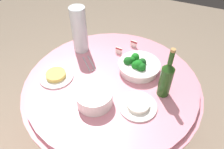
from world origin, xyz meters
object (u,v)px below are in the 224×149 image
decorative_fruit_vase (80,32)px  food_plate_noodles (56,76)px  label_placard_mid (119,50)px  wine_bottle (166,78)px  food_plate_rice (138,105)px  plate_stack (94,97)px  serving_tongs (89,64)px  label_placard_front (134,44)px  broccoli_bowl (138,66)px

decorative_fruit_vase → food_plate_noodles: (0.00, 0.33, -0.14)m
food_plate_noodles → label_placard_mid: label_placard_mid is taller
wine_bottle → food_plate_rice: (0.11, 0.16, -0.12)m
wine_bottle → food_plate_rice: wine_bottle is taller
plate_stack → label_placard_mid: size_ratio=3.82×
food_plate_noodles → serving_tongs: bearing=-123.5°
decorative_fruit_vase → label_placard_mid: decorative_fruit_vase is taller
food_plate_rice → label_placard_mid: 0.50m
serving_tongs → label_placard_front: size_ratio=2.66×
wine_bottle → label_placard_front: wine_bottle is taller
broccoli_bowl → wine_bottle: 0.26m
wine_bottle → food_plate_rice: bearing=56.5°
wine_bottle → serving_tongs: (0.54, -0.06, -0.12)m
food_plate_noodles → label_placard_front: bearing=-124.0°
plate_stack → decorative_fruit_vase: decorative_fruit_vase is taller
label_placard_front → serving_tongs: bearing=55.8°
label_placard_front → label_placard_mid: (0.07, 0.12, 0.00)m
wine_bottle → decorative_fruit_vase: bearing=-15.4°
wine_bottle → decorative_fruit_vase: 0.70m
wine_bottle → label_placard_mid: bearing=-32.6°
wine_bottle → label_placard_front: size_ratio=6.11×
food_plate_rice → label_placard_mid: size_ratio=4.00×
wine_bottle → food_plate_noodles: (0.67, 0.15, -0.11)m
plate_stack → label_placard_front: plate_stack is taller
plate_stack → broccoli_bowl: bearing=-111.2°
label_placard_mid → decorative_fruit_vase: bearing=13.3°
serving_tongs → label_placard_mid: size_ratio=2.66×
serving_tongs → food_plate_rice: size_ratio=0.67×
label_placard_front → label_placard_mid: size_ratio=1.00×
plate_stack → food_plate_noodles: (0.33, -0.09, -0.03)m
plate_stack → label_placard_mid: 0.49m
food_plate_noodles → label_placard_mid: size_ratio=4.00×
broccoli_bowl → wine_bottle: size_ratio=0.83×
decorative_fruit_vase → food_plate_rice: (-0.57, 0.34, -0.14)m
broccoli_bowl → plate_stack: size_ratio=1.33×
decorative_fruit_vase → broccoli_bowl: bearing=173.6°
decorative_fruit_vase → plate_stack: bearing=128.1°
plate_stack → label_placard_mid: plate_stack is taller
decorative_fruit_vase → wine_bottle: bearing=164.6°
plate_stack → food_plate_rice: 0.25m
serving_tongs → food_plate_rice: 0.48m
broccoli_bowl → plate_stack: bearing=68.8°
plate_stack → food_plate_rice: size_ratio=0.95×
wine_bottle → serving_tongs: wine_bottle is taller
wine_bottle → food_plate_noodles: bearing=12.3°
broccoli_bowl → food_plate_rice: (-0.10, 0.29, -0.03)m
serving_tongs → label_placard_mid: (-0.14, -0.19, 0.03)m
plate_stack → decorative_fruit_vase: (0.33, -0.42, 0.11)m
food_plate_noodles → wine_bottle: bearing=-167.7°
decorative_fruit_vase → label_placard_front: decorative_fruit_vase is taller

